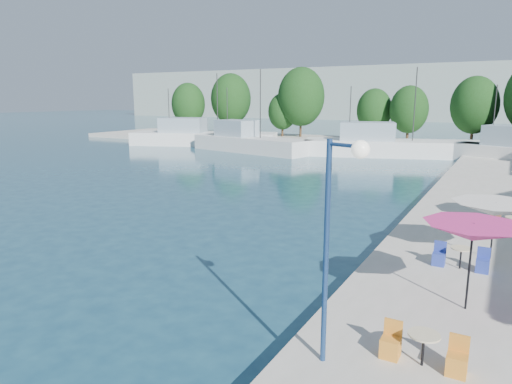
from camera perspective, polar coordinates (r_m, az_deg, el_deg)
The scene contains 17 objects.
quay_far at distance 65.42m, azimuth 12.87°, elevation 5.93°, with size 90.00×16.00×0.60m, color #AEAB9D.
hill_west at distance 160.65m, azimuth 14.93°, elevation 11.76°, with size 180.00×40.00×16.00m, color #919E95.
trawler_01 at distance 64.86m, azimuth -6.96°, elevation 6.77°, with size 20.66×11.61×10.20m.
trawler_02 at distance 56.51m, azimuth -1.01°, elevation 6.15°, with size 16.76×7.91×10.20m.
trawler_03 at distance 54.28m, azimuth 16.26°, elevation 5.47°, with size 20.63×10.75×10.20m.
tree_01 at distance 80.66m, azimuth -8.46°, elevation 10.82°, with size 5.76×5.76×8.52m.
tree_02 at distance 78.88m, azimuth -3.16°, elevation 11.55°, with size 6.78×6.78×10.04m.
tree_03 at distance 72.44m, azimuth 3.35°, elevation 10.02°, with size 4.53×4.53×6.70m.
tree_04 at distance 71.53m, azimuth 5.67°, elevation 11.76°, with size 7.14×7.14×10.58m.
tree_05 at distance 68.21m, azimuth 14.56°, elevation 9.86°, with size 4.92×4.92×7.28m.
tree_06 at distance 66.05m, azimuth 18.58°, elevation 9.75°, with size 5.13×5.13×7.60m.
tree_07 at distance 65.39m, azimuth 25.65°, elevation 9.76°, with size 5.87×5.87×8.68m.
umbrella_pink at distance 13.78m, azimuth 25.47°, elevation -4.56°, with size 2.67×2.67×2.50m.
umbrella_white at distance 18.67m, azimuth 27.72°, elevation -1.91°, with size 3.03×3.03×2.13m.
cafe_table_01 at distance 11.30m, azimuth 20.11°, elevation -18.43°, with size 1.82×0.70×0.76m.
cafe_table_02 at distance 17.51m, azimuth 24.17°, elevation -7.85°, with size 1.82×0.70×0.76m.
street_lamp at distance 9.54m, azimuth 10.31°, elevation -2.67°, with size 0.98×0.55×5.03m.
Camera 1 is at (10.23, 4.47, 6.40)m, focal length 32.00 mm.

